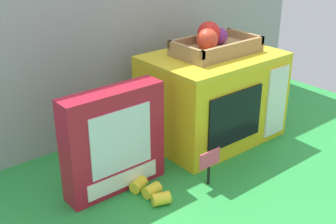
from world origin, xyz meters
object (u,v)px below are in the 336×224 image
(loose_toy_apple, at_px, (274,110))
(cookie_set_box, at_px, (114,141))
(toy_microwave, at_px, (212,97))
(price_sign, at_px, (209,162))
(loose_toy_banana, at_px, (150,191))
(food_groups_crate, at_px, (214,43))

(loose_toy_apple, bearing_deg, cookie_set_box, -178.88)
(toy_microwave, bearing_deg, cookie_set_box, -172.41)
(toy_microwave, height_order, loose_toy_apple, toy_microwave)
(toy_microwave, height_order, price_sign, toy_microwave)
(loose_toy_banana, xyz_separation_m, loose_toy_apple, (0.63, 0.11, 0.01))
(toy_microwave, relative_size, food_groups_crate, 1.55)
(cookie_set_box, bearing_deg, loose_toy_banana, -65.10)
(loose_toy_banana, height_order, loose_toy_apple, loose_toy_apple)
(loose_toy_banana, bearing_deg, price_sign, -18.81)
(cookie_set_box, relative_size, loose_toy_banana, 2.07)
(loose_toy_apple, bearing_deg, loose_toy_banana, -170.54)
(toy_microwave, xyz_separation_m, cookie_set_box, (-0.40, -0.05, -0.00))
(food_groups_crate, distance_m, price_sign, 0.38)
(cookie_set_box, height_order, loose_toy_banana, cookie_set_box)
(toy_microwave, xyz_separation_m, loose_toy_apple, (0.28, -0.04, -0.11))
(price_sign, bearing_deg, food_groups_crate, 44.89)
(cookie_set_box, relative_size, price_sign, 2.75)
(price_sign, xyz_separation_m, loose_toy_banana, (-0.16, 0.05, -0.05))
(loose_toy_banana, bearing_deg, toy_microwave, 22.17)
(toy_microwave, height_order, cookie_set_box, same)
(toy_microwave, bearing_deg, loose_toy_banana, -157.83)
(cookie_set_box, distance_m, loose_toy_apple, 0.69)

